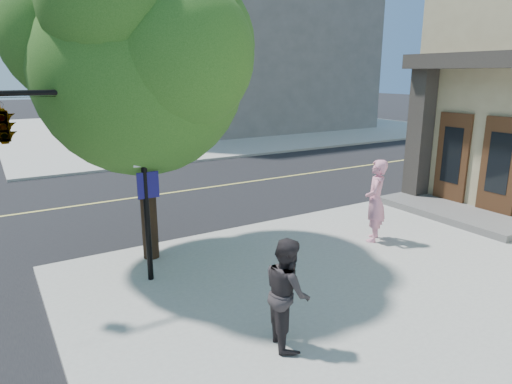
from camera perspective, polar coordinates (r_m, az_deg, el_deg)
ground at (r=10.36m, az=-20.77°, el=-8.29°), size 140.00×140.00×0.00m
road_ew at (r=14.59m, az=-24.16°, el=-1.99°), size 140.00×9.00×0.01m
sidewalk_ne at (r=34.63m, az=-5.42°, el=8.36°), size 29.00×25.00×0.12m
filler_ne at (r=35.24m, az=-5.31°, el=19.97°), size 18.00×16.00×14.00m
man_on_phone at (r=10.65m, az=14.89°, el=-1.07°), size 0.83×0.79×1.90m
pedestrian at (r=6.48m, az=3.98°, el=-12.54°), size 0.80×0.92×1.60m
street_tree at (r=9.21m, az=-14.01°, el=17.54°), size 5.00×4.54×6.63m
signal_pole at (r=7.78m, az=-27.05°, el=7.40°), size 3.25×0.37×3.66m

